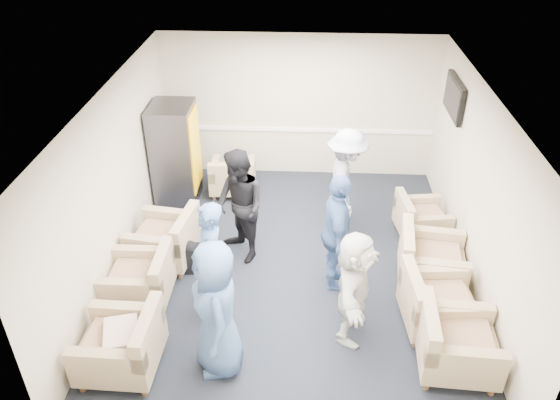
# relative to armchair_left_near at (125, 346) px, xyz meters

# --- Properties ---
(floor) EXTENTS (6.00, 6.00, 0.00)m
(floor) POSITION_rel_armchair_left_near_xyz_m (1.90, 2.00, -0.36)
(floor) COLOR black
(floor) RESTS_ON ground
(ceiling) EXTENTS (6.00, 6.00, 0.00)m
(ceiling) POSITION_rel_armchair_left_near_xyz_m (1.90, 2.00, 2.34)
(ceiling) COLOR silver
(ceiling) RESTS_ON back_wall
(back_wall) EXTENTS (5.00, 0.02, 2.70)m
(back_wall) POSITION_rel_armchair_left_near_xyz_m (1.90, 5.00, 0.99)
(back_wall) COLOR beige
(back_wall) RESTS_ON floor
(front_wall) EXTENTS (5.00, 0.02, 2.70)m
(front_wall) POSITION_rel_armchair_left_near_xyz_m (1.90, -1.00, 0.99)
(front_wall) COLOR beige
(front_wall) RESTS_ON floor
(left_wall) EXTENTS (0.02, 6.00, 2.70)m
(left_wall) POSITION_rel_armchair_left_near_xyz_m (-0.60, 2.00, 0.99)
(left_wall) COLOR beige
(left_wall) RESTS_ON floor
(right_wall) EXTENTS (0.02, 6.00, 2.70)m
(right_wall) POSITION_rel_armchair_left_near_xyz_m (4.40, 2.00, 0.99)
(right_wall) COLOR beige
(right_wall) RESTS_ON floor
(chair_rail) EXTENTS (4.98, 0.04, 0.06)m
(chair_rail) POSITION_rel_armchair_left_near_xyz_m (1.90, 4.98, 0.54)
(chair_rail) COLOR white
(chair_rail) RESTS_ON back_wall
(tv) EXTENTS (0.10, 1.00, 0.58)m
(tv) POSITION_rel_armchair_left_near_xyz_m (4.34, 3.80, 1.69)
(tv) COLOR black
(tv) RESTS_ON right_wall
(armchair_left_near) EXTENTS (0.92, 0.92, 0.72)m
(armchair_left_near) POSITION_rel_armchair_left_near_xyz_m (0.00, 0.00, 0.00)
(armchair_left_near) COLOR tan
(armchair_left_near) RESTS_ON floor
(armchair_left_mid) EXTENTS (0.86, 0.86, 0.68)m
(armchair_left_mid) POSITION_rel_armchair_left_near_xyz_m (-0.11, 1.20, -0.02)
(armchair_left_mid) COLOR tan
(armchair_left_mid) RESTS_ON floor
(armchair_left_far) EXTENTS (1.02, 1.02, 0.72)m
(armchair_left_far) POSITION_rel_armchair_left_near_xyz_m (0.02, 2.10, 0.00)
(armchair_left_far) COLOR tan
(armchair_left_far) RESTS_ON floor
(armchair_right_near) EXTENTS (0.95, 0.95, 0.72)m
(armchair_right_near) POSITION_rel_armchair_left_near_xyz_m (3.83, 0.24, 0.00)
(armchair_right_near) COLOR tan
(armchair_right_near) RESTS_ON floor
(armchair_right_midnear) EXTENTS (0.96, 0.96, 0.71)m
(armchair_right_midnear) POSITION_rel_armchair_left_near_xyz_m (3.75, 0.91, -0.00)
(armchair_right_midnear) COLOR tan
(armchair_right_midnear) RESTS_ON floor
(armchair_right_midfar) EXTENTS (1.01, 1.01, 0.73)m
(armchair_right_midfar) POSITION_rel_armchair_left_near_xyz_m (3.81, 1.80, 0.01)
(armchair_right_midfar) COLOR tan
(armchair_right_midfar) RESTS_ON floor
(armchair_right_far) EXTENTS (0.85, 0.85, 0.60)m
(armchair_right_far) POSITION_rel_armchair_left_near_xyz_m (3.89, 2.95, -0.06)
(armchair_right_far) COLOR tan
(armchair_right_far) RESTS_ON floor
(armchair_corner) EXTENTS (0.80, 0.80, 0.62)m
(armchair_corner) POSITION_rel_armchair_left_near_xyz_m (0.74, 4.12, -0.05)
(armchair_corner) COLOR tan
(armchair_corner) RESTS_ON floor
(vending_machine) EXTENTS (0.72, 0.84, 1.78)m
(vending_machine) POSITION_rel_armchair_left_near_xyz_m (-0.19, 3.90, 0.53)
(vending_machine) COLOR #46474E
(vending_machine) RESTS_ON floor
(backpack) EXTENTS (0.32, 0.24, 0.52)m
(backpack) POSITION_rel_armchair_left_near_xyz_m (0.40, 1.87, -0.09)
(backpack) COLOR black
(backpack) RESTS_ON floor
(pillow) EXTENTS (0.51, 0.59, 0.15)m
(pillow) POSITION_rel_armchair_left_near_xyz_m (-0.01, 0.00, 0.19)
(pillow) COLOR beige
(pillow) RESTS_ON armchair_left_near
(person_front_left) EXTENTS (0.78, 0.99, 1.77)m
(person_front_left) POSITION_rel_armchair_left_near_xyz_m (1.09, 0.12, 0.53)
(person_front_left) COLOR #3C5B91
(person_front_left) RESTS_ON floor
(person_mid_left) EXTENTS (0.51, 0.68, 1.69)m
(person_mid_left) POSITION_rel_armchair_left_near_xyz_m (0.87, 1.03, 0.49)
(person_mid_left) COLOR #3C5B91
(person_mid_left) RESTS_ON floor
(person_back_left) EXTENTS (1.05, 1.09, 1.77)m
(person_back_left) POSITION_rel_armchair_left_near_xyz_m (1.10, 2.27, 0.53)
(person_back_left) COLOR black
(person_back_left) RESTS_ON floor
(person_back_right) EXTENTS (0.67, 1.14, 1.75)m
(person_back_right) POSITION_rel_armchair_left_near_xyz_m (2.69, 3.11, 0.52)
(person_back_right) COLOR silver
(person_back_right) RESTS_ON floor
(person_mid_right) EXTENTS (0.48, 1.06, 1.77)m
(person_mid_right) POSITION_rel_armchair_left_near_xyz_m (2.50, 1.68, 0.53)
(person_mid_right) COLOR #3C5B91
(person_mid_right) RESTS_ON floor
(person_front_right) EXTENTS (0.79, 1.50, 1.54)m
(person_front_right) POSITION_rel_armchair_left_near_xyz_m (2.68, 0.72, 0.41)
(person_front_right) COLOR silver
(person_front_right) RESTS_ON floor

